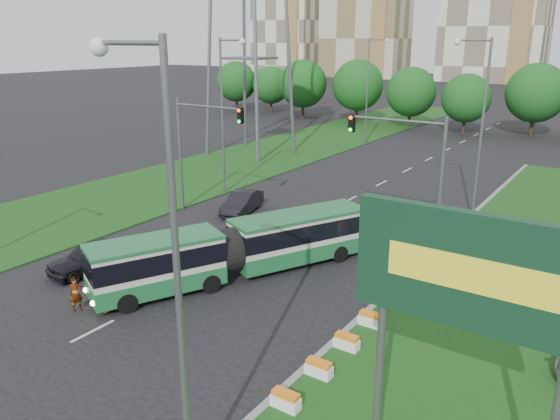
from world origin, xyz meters
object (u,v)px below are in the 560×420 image
Objects in this scene: traffic_mast_left at (196,139)px; traffic_mast_median at (414,163)px; pedestrian at (76,294)px; articulated_bus at (235,247)px; car_left_near at (92,256)px; billboard at (472,285)px; shopping_trolley at (105,306)px; car_left_far at (242,202)px.

traffic_mast_median is at bearing 3.77° from traffic_mast_left.
traffic_mast_median is at bearing -11.36° from pedestrian.
articulated_bus is 7.75m from car_left_near.
traffic_mast_left is (-22.63, 15.00, -0.81)m from billboard.
traffic_mast_median is 17.73m from shopping_trolley.
pedestrian is (-9.89, -15.19, -4.52)m from traffic_mast_median.
car_left_near is (2.12, -10.85, -4.54)m from traffic_mast_left.
car_left_near is 5.10m from shopping_trolley.
car_left_near reaches higher than car_left_far.
billboard is at bearing -54.69° from car_left_far.
car_left_near reaches higher than shopping_trolley.
billboard is 17.32m from shopping_trolley.
traffic_mast_median is at bearing 115.03° from billboard.
traffic_mast_median is 18.68m from pedestrian.
billboard is 4.83× the size of pedestrian.
articulated_bus reaches higher than car_left_near.
articulated_bus is at bearing -128.65° from traffic_mast_median.
car_left_far is 16.14m from pedestrian.
traffic_mast_left is at bearing 167.67° from articulated_bus.
articulated_bus is 10.74m from car_left_far.
shopping_trolley is at bearing -83.74° from articulated_bus.
car_left_near is at bearing -137.74° from traffic_mast_median.
traffic_mast_median is (-7.47, 16.00, -0.81)m from billboard.
traffic_mast_left is 4.83× the size of pedestrian.
traffic_mast_median reaches higher than car_left_far.
car_left_far is at bearing 94.00° from shopping_trolley.
car_left_near is 1.02× the size of car_left_far.
billboard is 17.68m from traffic_mast_median.
traffic_mast_median is 10.90m from articulated_bus.
articulated_bus reaches higher than pedestrian.
billboard reaches higher than pedestrian.
billboard is 14.35× the size of shopping_trolley.
traffic_mast_left reaches higher than articulated_bus.
shopping_trolley is at bearing -64.72° from traffic_mast_left.
articulated_bus is 7.12m from shopping_trolley.
articulated_bus is at bearing -38.42° from traffic_mast_left.
car_left_near is (-6.67, -3.88, -0.71)m from articulated_bus.
pedestrian is at bearing -123.06° from traffic_mast_median.
shopping_trolley is at bearing -39.56° from pedestrian.
articulated_bus is at bearing -4.26° from pedestrian.
traffic_mast_left is at bearing -160.57° from car_left_far.
shopping_trolley is at bearing -23.34° from car_left_near.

